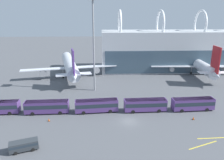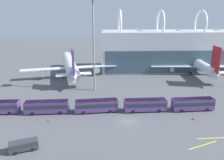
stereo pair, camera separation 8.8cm
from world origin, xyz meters
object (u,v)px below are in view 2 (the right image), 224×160
airliner_at_gate_far (198,64)px  service_van_foreground (24,145)px  traffic_cone_0 (49,120)px  traffic_cone_1 (193,118)px  shuttle_bus_2 (97,105)px  shuttle_bus_3 (145,104)px  shuttle_bus_4 (193,103)px  shuttle_bus_1 (47,106)px  airliner_at_gate_near (70,66)px  floodlight_mast (93,30)px

airliner_at_gate_far → service_van_foreground: airliner_at_gate_far is taller
traffic_cone_0 → traffic_cone_1: bearing=-1.0°
shuttle_bus_2 → traffic_cone_1: 25.00m
airliner_at_gate_far → shuttle_bus_3: bearing=144.6°
shuttle_bus_3 → shuttle_bus_4: size_ratio=1.00×
shuttle_bus_2 → traffic_cone_0: shuttle_bus_2 is taller
traffic_cone_0 → service_van_foreground: bearing=-99.0°
airliner_at_gate_far → shuttle_bus_4: 41.10m
shuttle_bus_1 → service_van_foreground: bearing=-93.6°
shuttle_bus_2 → traffic_cone_1: size_ratio=14.71×
shuttle_bus_1 → shuttle_bus_2: same height
shuttle_bus_1 → service_van_foreground: shuttle_bus_1 is taller
airliner_at_gate_far → shuttle_bus_3: 48.16m
shuttle_bus_2 → traffic_cone_0: bearing=-162.2°
airliner_at_gate_near → floodlight_mast: bearing=-161.1°
airliner_at_gate_far → floodlight_mast: (-44.47, -19.72, 16.14)m
shuttle_bus_1 → shuttle_bus_3: size_ratio=1.00×
service_van_foreground → shuttle_bus_3: bearing=12.8°
shuttle_bus_1 → shuttle_bus_4: bearing=-1.7°
airliner_at_gate_near → floodlight_mast: (10.82, -17.64, 15.78)m
service_van_foreground → floodlight_mast: size_ratio=0.19×
airliner_at_gate_near → airliner_at_gate_far: 55.34m
airliner_at_gate_near → airliner_at_gate_far: airliner_at_gate_far is taller
airliner_at_gate_far → floodlight_mast: 51.25m
shuttle_bus_2 → floodlight_mast: floodlight_mast is taller
airliner_at_gate_near → shuttle_bus_1: 35.62m
shuttle_bus_1 → shuttle_bus_4: size_ratio=1.00×
airliner_at_gate_far → traffic_cone_1: size_ratio=55.73×
shuttle_bus_2 → shuttle_bus_4: size_ratio=1.01×
shuttle_bus_1 → floodlight_mast: (12.00, 17.84, 18.66)m
service_van_foreground → airliner_at_gate_far: bearing=24.1°
shuttle_bus_3 → floodlight_mast: size_ratio=0.38×
shuttle_bus_1 → traffic_cone_0: bearing=-74.8°
shuttle_bus_2 → shuttle_bus_3: (13.13, -0.06, 0.00)m
airliner_at_gate_near → traffic_cone_0: size_ratio=53.29×
shuttle_bus_1 → traffic_cone_0: (1.47, -4.71, -1.59)m
shuttle_bus_3 → traffic_cone_0: size_ratio=14.08×
shuttle_bus_1 → shuttle_bus_3: bearing=-1.8°
shuttle_bus_2 → shuttle_bus_4: bearing=-4.9°
floodlight_mast → traffic_cone_0: bearing=-115.0°
traffic_cone_0 → airliner_at_gate_far: bearing=37.5°
shuttle_bus_3 → airliner_at_gate_far: bearing=48.8°
shuttle_bus_2 → service_van_foreground: shuttle_bus_2 is taller
service_van_foreground → traffic_cone_1: size_ratio=7.14×
airliner_at_gate_near → service_van_foreground: 52.39m
floodlight_mast → shuttle_bus_1: bearing=-123.9°
floodlight_mast → traffic_cone_0: floodlight_mast is taller
traffic_cone_0 → airliner_at_gate_near: bearing=90.4°
traffic_cone_0 → shuttle_bus_2: bearing=22.9°
shuttle_bus_3 → shuttle_bus_4: 13.13m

